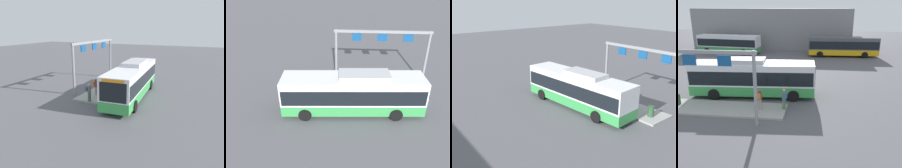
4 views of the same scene
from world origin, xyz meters
TOP-DOWN VIEW (x-y plane):
  - ground_plane at (0.00, 0.00)m, footprint 120.00×120.00m
  - platform_curb at (-1.64, -3.30)m, footprint 10.00×2.80m
  - bus_main at (-0.01, -0.00)m, footprint 11.09×3.26m
  - bus_background_left at (-9.65, 19.54)m, footprint 10.98×3.69m
  - bus_background_right at (9.65, 19.09)m, footprint 11.10×3.04m
  - person_boarding at (3.23, -2.97)m, footprint 0.48×0.60m
  - person_waiting_near at (1.38, -3.28)m, footprint 0.37×0.55m
  - platform_sign_gantry at (-2.60, -5.57)m, footprint 9.03×0.24m
  - station_building at (-3.24, 27.20)m, footprint 29.69×8.00m

SIDE VIEW (x-z plane):
  - ground_plane at x=0.00m, z-range 0.00..0.00m
  - platform_curb at x=-1.64m, z-range 0.00..0.16m
  - person_boarding at x=3.23m, z-range 0.22..1.89m
  - person_waiting_near at x=1.38m, z-range 0.22..1.89m
  - bus_background_left at x=-9.65m, z-range 0.23..3.33m
  - bus_background_right at x=9.65m, z-range 0.23..3.33m
  - bus_main at x=-0.01m, z-range 0.08..3.54m
  - station_building at x=-3.24m, z-range 0.00..7.40m
  - platform_sign_gantry at x=-2.60m, z-range 1.14..6.34m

